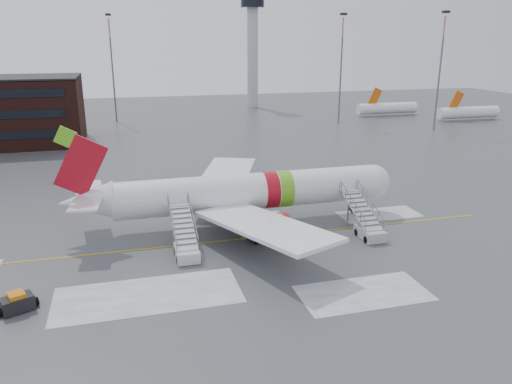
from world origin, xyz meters
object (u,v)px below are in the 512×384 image
object	(u,v)px
airliner	(242,193)
pushback_tug	(260,234)
airstair_aft	(185,244)
baggage_tractor	(17,303)
airstair_fwd	(367,225)

from	to	relation	value
airliner	pushback_tug	bearing A→B (deg)	-83.97
airstair_aft	baggage_tractor	xyz separation A→B (m)	(-12.89, -6.57, -0.45)
airliner	pushback_tug	xyz separation A→B (m)	(0.52, -4.93, -2.76)
airliner	airstair_aft	world-z (taller)	airliner
airliner	airstair_fwd	xyz separation A→B (m)	(11.07, -6.54, -2.35)
airstair_aft	baggage_tractor	bearing A→B (deg)	-152.99
baggage_tractor	airstair_fwd	bearing A→B (deg)	12.04
airstair_fwd	airstair_aft	world-z (taller)	same
airliner	baggage_tractor	bearing A→B (deg)	-146.42
pushback_tug	airliner	bearing A→B (deg)	96.03
airliner	airstair_fwd	bearing A→B (deg)	-30.56
airstair_fwd	airstair_aft	xyz separation A→B (m)	(-17.92, 0.00, 0.00)
airstair_fwd	baggage_tractor	xyz separation A→B (m)	(-30.81, -6.57, -0.45)
airliner	pushback_tug	distance (m)	5.67
airstair_aft	baggage_tractor	size ratio (longest dim) A/B	2.60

